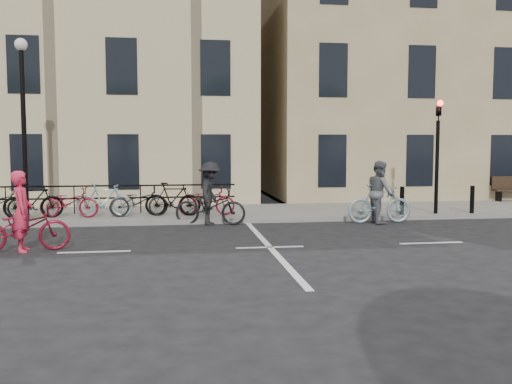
{
  "coord_description": "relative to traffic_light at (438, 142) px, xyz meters",
  "views": [
    {
      "loc": [
        -2.2,
        -13.0,
        2.46
      ],
      "look_at": [
        0.01,
        2.37,
        1.1
      ],
      "focal_mm": 40.0,
      "sensor_mm": 36.0,
      "label": 1
    }
  ],
  "objects": [
    {
      "name": "ground",
      "position": [
        -6.2,
        -4.34,
        -2.45
      ],
      "size": [
        120.0,
        120.0,
        0.0
      ],
      "primitive_type": "plane",
      "color": "black",
      "rests_on": "ground"
    },
    {
      "name": "sidewalk",
      "position": [
        -10.2,
        1.66,
        -2.38
      ],
      "size": [
        46.0,
        4.0,
        0.15
      ],
      "primitive_type": "cube",
      "color": "slate",
      "rests_on": "ground"
    },
    {
      "name": "building_east",
      "position": [
        2.8,
        8.66,
        3.7
      ],
      "size": [
        14.0,
        10.0,
        12.0
      ],
      "primitive_type": "cube",
      "color": "#9D8A5F",
      "rests_on": "sidewalk"
    },
    {
      "name": "building_west",
      "position": [
        -15.2,
        8.66,
        2.7
      ],
      "size": [
        20.0,
        10.0,
        10.0
      ],
      "primitive_type": "cube",
      "color": "tan",
      "rests_on": "sidewalk"
    },
    {
      "name": "traffic_light",
      "position": [
        0.0,
        0.0,
        0.0
      ],
      "size": [
        0.18,
        0.3,
        3.9
      ],
      "color": "black",
      "rests_on": "sidewalk"
    },
    {
      "name": "lamp_post",
      "position": [
        -12.7,
        0.06,
        1.04
      ],
      "size": [
        0.36,
        0.36,
        5.28
      ],
      "color": "black",
      "rests_on": "sidewalk"
    },
    {
      "name": "bollard_east",
      "position": [
        -1.2,
        -0.09,
        -1.85
      ],
      "size": [
        0.14,
        0.14,
        0.9
      ],
      "primitive_type": "cylinder",
      "color": "black",
      "rests_on": "sidewalk"
    },
    {
      "name": "bollard_west",
      "position": [
        1.2,
        -0.09,
        -1.85
      ],
      "size": [
        0.14,
        0.14,
        0.9
      ],
      "primitive_type": "cylinder",
      "color": "black",
      "rests_on": "sidewalk"
    },
    {
      "name": "bench",
      "position": [
        4.8,
        3.39,
        -1.78
      ],
      "size": [
        1.6,
        0.41,
        0.97
      ],
      "color": "black",
      "rests_on": "sidewalk"
    },
    {
      "name": "parked_bikes",
      "position": [
        -10.55,
        0.7,
        -1.81
      ],
      "size": [
        8.3,
        1.23,
        1.05
      ],
      "color": "black",
      "rests_on": "sidewalk"
    },
    {
      "name": "cyclist_pink",
      "position": [
        -11.79,
        -4.04,
        -1.82
      ],
      "size": [
        2.14,
        1.05,
        1.82
      ],
      "rotation": [
        0.0,
        0.0,
        1.74
      ],
      "color": "maroon",
      "rests_on": "ground"
    },
    {
      "name": "cyclist_grey",
      "position": [
        -2.22,
        -0.83,
        -1.68
      ],
      "size": [
        1.97,
        0.93,
        1.9
      ],
      "rotation": [
        0.0,
        0.0,
        1.57
      ],
      "color": "#83A2AB",
      "rests_on": "ground"
    },
    {
      "name": "cyclist_dark",
      "position": [
        -7.34,
        -0.44,
        -1.71
      ],
      "size": [
        2.22,
        1.34,
        1.88
      ],
      "rotation": [
        0.0,
        0.0,
        1.33
      ],
      "color": "black",
      "rests_on": "ground"
    }
  ]
}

